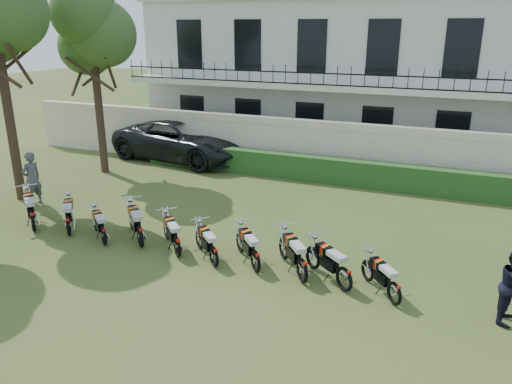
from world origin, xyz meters
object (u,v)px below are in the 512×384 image
motorcycle_0 (32,216)px  motorcycle_2 (103,231)px  suv (183,140)px  motorcycle_8 (344,273)px  motorcycle_6 (256,256)px  motorcycle_7 (302,265)px  inspector (32,179)px  motorcycle_3 (140,231)px  motorcycle_4 (177,242)px  motorcycle_5 (214,252)px  motorcycle_9 (395,288)px  tree_west_near (92,27)px  motorcycle_1 (68,221)px

motorcycle_0 → motorcycle_2: 2.60m
motorcycle_2 → suv: suv is taller
motorcycle_2 → motorcycle_8: motorcycle_8 is taller
motorcycle_6 → motorcycle_2: bearing=139.6°
motorcycle_6 → motorcycle_7: (1.24, -0.05, 0.03)m
inspector → motorcycle_3: bearing=82.1°
motorcycle_0 → motorcycle_4: bearing=-48.2°
motorcycle_5 → motorcycle_3: bearing=127.1°
motorcycle_2 → motorcycle_4: 2.33m
motorcycle_7 → motorcycle_2: bearing=141.9°
motorcycle_3 → motorcycle_9: motorcycle_3 is taller
motorcycle_4 → motorcycle_5: 1.17m
motorcycle_5 → motorcycle_9: 4.54m
motorcycle_6 → inspector: size_ratio=0.75×
motorcycle_3 → motorcycle_4: size_ratio=1.10×
motorcycle_7 → motorcycle_8: bearing=-40.2°
motorcycle_0 → motorcycle_7: 8.44m
motorcycle_0 → motorcycle_9: size_ratio=1.23×
suv → motorcycle_0: bearing=-170.8°
motorcycle_7 → motorcycle_8: 1.03m
inspector → tree_west_near: bearing=-166.7°
motorcycle_2 → motorcycle_3: motorcycle_3 is taller
tree_west_near → motorcycle_3: bearing=-44.7°
motorcycle_1 → motorcycle_7: 7.22m
motorcycle_2 → motorcycle_3: 1.08m
motorcycle_1 → tree_west_near: bearing=80.4°
motorcycle_1 → motorcycle_2: (1.39, -0.14, -0.04)m
tree_west_near → motorcycle_8: (11.73, -6.04, -5.41)m
motorcycle_8 → inspector: (-11.32, 1.75, 0.47)m
motorcycle_1 → suv: 9.18m
motorcycle_6 → motorcycle_8: size_ratio=0.93×
motorcycle_7 → suv: bearing=94.5°
motorcycle_8 → motorcycle_9: bearing=-58.4°
tree_west_near → motorcycle_1: (3.48, -5.99, -5.42)m
motorcycle_2 → motorcycle_4: bearing=-47.4°
motorcycle_4 → motorcycle_6: (2.26, 0.03, -0.00)m
motorcycle_2 → motorcycle_6: motorcycle_6 is taller
motorcycle_4 → suv: size_ratio=0.21×
inspector → motorcycle_4: bearing=83.8°
motorcycle_7 → suv: suv is taller
motorcycle_1 → motorcycle_6: 5.98m
motorcycle_0 → motorcycle_9: (10.63, -0.04, -0.09)m
suv → motorcycle_3: bearing=-148.7°
motorcycle_4 → motorcycle_6: motorcycle_4 is taller
motorcycle_5 → motorcycle_9: (4.54, -0.08, -0.02)m
motorcycle_4 → motorcycle_7: bearing=-45.7°
motorcycle_0 → motorcycle_4: (4.93, 0.16, -0.05)m
motorcycle_4 → motorcycle_5: size_ratio=1.02×
motorcycle_5 → motorcycle_0: bearing=133.6°
motorcycle_6 → motorcycle_9: size_ratio=1.06×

